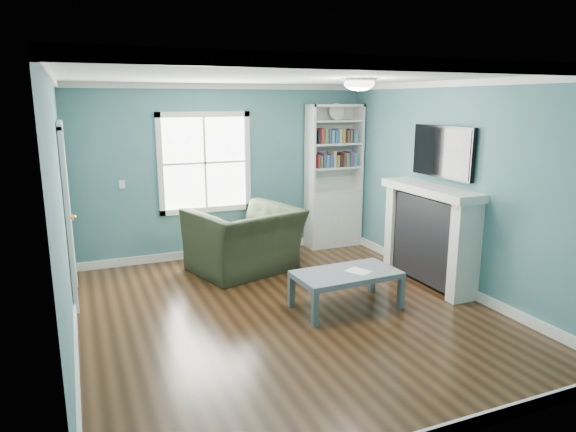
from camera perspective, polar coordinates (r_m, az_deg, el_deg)
name	(u,v)px	position (r m, az deg, el deg)	size (l,w,h in m)	color
floor	(288,313)	(5.94, 0.03, -10.69)	(5.00, 5.00, 0.00)	black
room_walls	(288,175)	(5.50, 0.03, 4.60)	(5.00, 5.00, 5.00)	#3A7270
trim	(288,206)	(5.56, 0.03, 1.08)	(4.50, 5.00, 2.60)	white
window	(205,163)	(7.77, -9.21, 5.85)	(1.40, 0.06, 1.50)	white
bookshelf	(333,190)	(8.41, 5.06, 2.85)	(0.90, 0.35, 2.31)	silver
fireplace	(430,236)	(6.91, 15.46, -2.18)	(0.44, 1.58, 1.30)	black
tv	(443,152)	(6.80, 16.81, 6.84)	(0.06, 1.10, 0.65)	black
door	(68,213)	(6.55, -23.29, 0.35)	(0.12, 0.98, 2.17)	silver
ceiling_fixture	(359,83)	(5.94, 7.92, 14.44)	(0.38, 0.38, 0.15)	white
light_switch	(122,184)	(7.62, -17.96, 3.36)	(0.08, 0.01, 0.12)	white
recliner	(244,229)	(7.17, -4.87, -1.50)	(1.38, 0.90, 1.21)	#232C1C
coffee_table	(346,276)	(5.99, 6.50, -6.69)	(1.22, 0.70, 0.43)	#4E585E
paper_sheet	(358,271)	(6.00, 7.83, -6.09)	(0.21, 0.26, 0.00)	white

